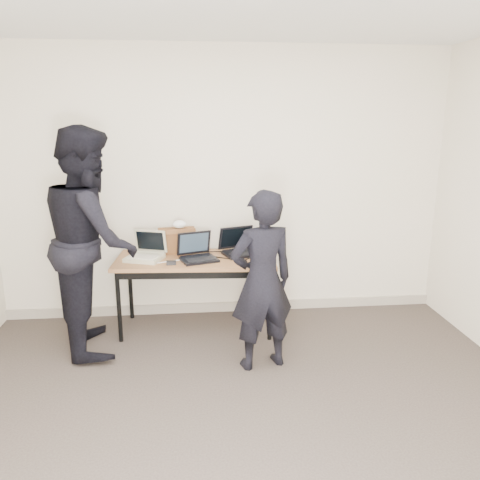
{
  "coord_description": "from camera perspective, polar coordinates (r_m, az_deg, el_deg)",
  "views": [
    {
      "loc": [
        -0.29,
        -2.43,
        2.01
      ],
      "look_at": [
        0.1,
        1.6,
        0.95
      ],
      "focal_mm": 35.0,
      "sensor_mm": 36.0,
      "label": 1
    }
  ],
  "objects": [
    {
      "name": "room",
      "position": [
        2.53,
        1.27,
        -0.42
      ],
      "size": [
        4.6,
        4.6,
        2.8
      ],
      "color": "#3F3530",
      "rests_on": "ground"
    },
    {
      "name": "desk",
      "position": [
        4.47,
        -5.43,
        -2.98
      ],
      "size": [
        1.54,
        0.75,
        0.72
      ],
      "rotation": [
        0.0,
        0.0,
        -0.07
      ],
      "color": "#8F5D36",
      "rests_on": "ground"
    },
    {
      "name": "laptop_beige",
      "position": [
        4.49,
        -11.39,
        -1.63
      ],
      "size": [
        0.4,
        0.4,
        0.26
      ],
      "rotation": [
        0.0,
        0.0,
        -0.34
      ],
      "color": "#BBB695",
      "rests_on": "desk"
    },
    {
      "name": "laptop_center",
      "position": [
        4.41,
        -5.24,
        -1.64
      ],
      "size": [
        0.4,
        0.4,
        0.25
      ],
      "rotation": [
        0.0,
        0.0,
        0.31
      ],
      "color": "black",
      "rests_on": "desk"
    },
    {
      "name": "laptop_right",
      "position": [
        4.59,
        -0.04,
        -0.92
      ],
      "size": [
        0.43,
        0.43,
        0.25
      ],
      "rotation": [
        0.0,
        0.0,
        0.33
      ],
      "color": "black",
      "rests_on": "desk"
    },
    {
      "name": "leather_satchel",
      "position": [
        4.64,
        -7.7,
        0.01
      ],
      "size": [
        0.38,
        0.21,
        0.25
      ],
      "rotation": [
        0.0,
        0.0,
        0.1
      ],
      "color": "brown",
      "rests_on": "desk"
    },
    {
      "name": "tissue",
      "position": [
        4.6,
        -7.4,
        1.92
      ],
      "size": [
        0.15,
        0.12,
        0.08
      ],
      "primitive_type": "ellipsoid",
      "rotation": [
        0.0,
        0.0,
        -0.15
      ],
      "color": "white",
      "rests_on": "leather_satchel"
    },
    {
      "name": "equipment_box",
      "position": [
        4.66,
        2.31,
        -0.48
      ],
      "size": [
        0.27,
        0.23,
        0.15
      ],
      "primitive_type": "cube",
      "rotation": [
        0.0,
        0.0,
        -0.05
      ],
      "color": "black",
      "rests_on": "desk"
    },
    {
      "name": "power_brick",
      "position": [
        4.29,
        -8.37,
        -2.77
      ],
      "size": [
        0.09,
        0.05,
        0.03
      ],
      "primitive_type": "cube",
      "rotation": [
        0.0,
        0.0,
        0.0
      ],
      "color": "black",
      "rests_on": "desk"
    },
    {
      "name": "cables",
      "position": [
        4.46,
        -2.93,
        -2.13
      ],
      "size": [
        0.98,
        0.35,
        0.01
      ],
      "rotation": [
        0.0,
        0.0,
        -0.11
      ],
      "color": "black",
      "rests_on": "desk"
    },
    {
      "name": "person_typist",
      "position": [
        3.76,
        2.69,
        -5.05
      ],
      "size": [
        0.62,
        0.49,
        1.48
      ],
      "primitive_type": "imported",
      "rotation": [
        0.0,
        0.0,
        3.41
      ],
      "color": "black",
      "rests_on": "ground"
    },
    {
      "name": "person_observer",
      "position": [
        4.26,
        -17.64,
        -0.04
      ],
      "size": [
        0.94,
        1.1,
        1.96
      ],
      "primitive_type": "imported",
      "rotation": [
        0.0,
        0.0,
        1.8
      ],
      "color": "black",
      "rests_on": "ground"
    },
    {
      "name": "baseboard",
      "position": [
        5.06,
        -1.84,
        -8.12
      ],
      "size": [
        4.5,
        0.03,
        0.1
      ],
      "primitive_type": "cube",
      "color": "#A79B8A",
      "rests_on": "ground"
    }
  ]
}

